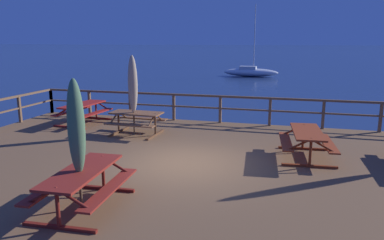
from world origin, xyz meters
The scene contains 10 objects.
ground_plane centered at (0.00, 0.00, 0.00)m, with size 600.00×600.00×0.00m, color navy.
wooden_deck centered at (0.00, 0.00, 0.39)m, with size 15.60×10.29×0.77m, color brown.
railing_waterside_far centered at (0.00, 4.99, 1.52)m, with size 15.40×0.10×1.09m.
picnic_table_back_left centered at (-2.46, 2.51, 1.32)m, with size 1.81×1.47×0.78m.
picnic_table_back_right centered at (-1.15, -3.05, 1.33)m, with size 1.51×2.18×0.78m.
picnic_table_mid_left centered at (3.13, 1.30, 1.33)m, with size 1.56×2.07×0.78m.
picnic_table_mid_right centered at (-5.17, 3.52, 1.33)m, with size 1.57×2.21×0.78m.
patio_umbrella_short_mid centered at (-2.52, 2.44, 2.49)m, with size 0.32×0.32×2.71m.
patio_umbrella_tall_back_right centered at (-1.16, -3.12, 2.38)m, with size 0.32×0.32×2.53m.
sailboat_distant centered at (-1.81, 32.16, 0.51)m, with size 6.07×1.94×7.72m.
Camera 1 is at (2.63, -8.90, 3.96)m, focal length 34.25 mm.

